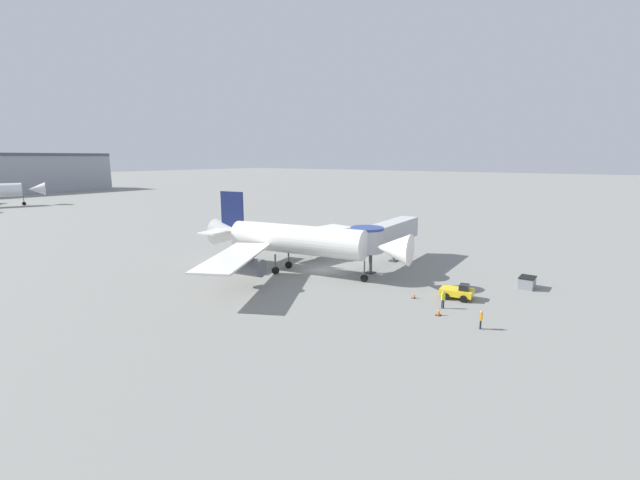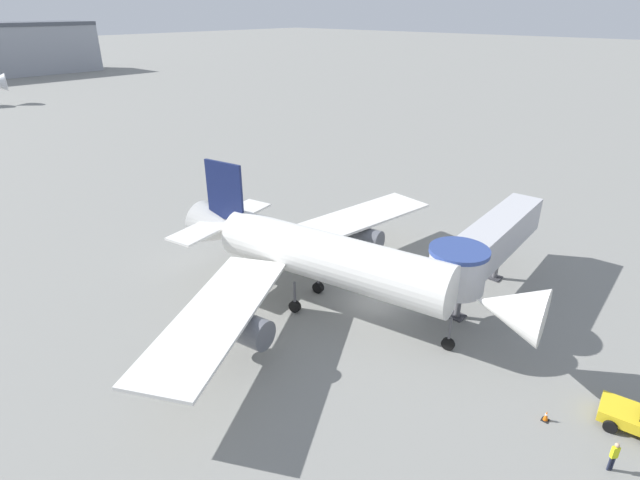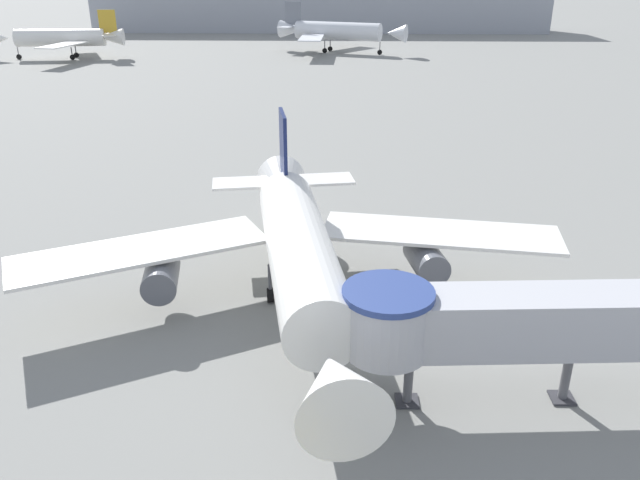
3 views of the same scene
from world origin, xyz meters
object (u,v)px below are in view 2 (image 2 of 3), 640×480
(pushback_tug_yellow, at_px, (635,417))
(traffic_cone_near_nose, at_px, (546,416))
(jet_bridge, at_px, (485,246))
(main_airplane, at_px, (324,258))
(ground_crew_wing_walker, at_px, (614,455))

(pushback_tug_yellow, relative_size, traffic_cone_near_nose, 5.30)
(traffic_cone_near_nose, bearing_deg, jet_bridge, 42.07)
(jet_bridge, height_order, pushback_tug_yellow, jet_bridge)
(pushback_tug_yellow, bearing_deg, main_airplane, 88.99)
(ground_crew_wing_walker, bearing_deg, pushback_tug_yellow, -140.90)
(pushback_tug_yellow, distance_m, ground_crew_wing_walker, 3.86)
(jet_bridge, relative_size, ground_crew_wing_walker, 9.34)
(main_airplane, height_order, ground_crew_wing_walker, main_airplane)
(traffic_cone_near_nose, distance_m, ground_crew_wing_walker, 3.81)
(jet_bridge, bearing_deg, pushback_tug_yellow, -123.10)
(pushback_tug_yellow, height_order, traffic_cone_near_nose, pushback_tug_yellow)
(traffic_cone_near_nose, height_order, ground_crew_wing_walker, ground_crew_wing_walker)
(jet_bridge, distance_m, ground_crew_wing_walker, 16.87)
(ground_crew_wing_walker, bearing_deg, traffic_cone_near_nose, -67.46)
(ground_crew_wing_walker, bearing_deg, main_airplane, -53.29)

